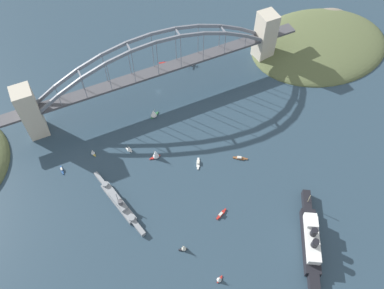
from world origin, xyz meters
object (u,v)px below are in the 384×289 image
Objects in this scene: naval_cruiser at (119,203)px; small_boat_2 at (129,148)px; seaplane_second_in_formation at (190,63)px; small_boat_6 at (221,214)px; ocean_liner at (311,241)px; small_boat_4 at (156,154)px; small_boat_8 at (219,279)px; harbor_arch_bridge at (157,70)px; small_boat_1 at (240,158)px; small_boat_0 at (93,152)px; seaplane_taxiing_near_bridge at (164,64)px; small_boat_7 at (198,163)px; small_boat_5 at (154,113)px; small_boat_3 at (184,248)px; small_boat_9 at (62,170)px.

small_boat_2 is (-26.02, -47.28, 0.64)m from naval_cruiser.
small_boat_6 is at bearing 73.11° from seaplane_second_in_formation.
ocean_liner is 147.20m from small_boat_4.
small_boat_8 is (76.12, -4.57, -3.29)m from ocean_liner.
harbor_arch_bridge is 26.02× the size of small_boat_1.
small_boat_0 is at bearing 27.83° from seaplane_second_in_formation.
seaplane_taxiing_near_bridge is (24.77, -230.81, -3.99)m from ocean_liner.
harbor_arch_bridge reaches higher than seaplane_taxiing_near_bridge.
small_boat_1 reaches higher than small_boat_7.
small_boat_2 is at bearing 51.23° from seaplane_taxiing_near_bridge.
small_boat_5 is 0.87× the size of small_boat_7.
small_boat_0 reaches higher than small_boat_6.
seaplane_second_in_formation is at bearing -106.89° from small_boat_6.
small_boat_8 is (76.99, 215.35, 0.64)m from seaplane_second_in_formation.
small_boat_4 is (-49.79, 27.06, 2.42)m from small_boat_0.
small_boat_3 reaches higher than seaplane_taxiing_near_bridge.
seaplane_second_in_formation is 1.25× the size of small_boat_2.
small_boat_3 is at bearing -66.98° from small_boat_8.
small_boat_1 is at bearing 96.09° from seaplane_taxiing_near_bridge.
small_boat_2 is 0.94× the size of small_boat_3.
ocean_liner reaches higher than small_boat_4.
small_boat_8 is (-50.63, 147.97, -0.24)m from small_boat_0.
naval_cruiser is at bearing 6.37° from small_boat_7.
small_boat_1 is 1.00× the size of small_boat_4.
small_boat_9 is at bearing -58.89° from small_boat_3.
small_boat_6 is 1.23× the size of small_boat_9.
small_boat_2 is at bearing -37.75° from small_boat_7.
harbor_arch_bridge reaches higher than small_boat_0.
small_boat_5 is at bearing -70.32° from ocean_liner.
small_boat_0 is 0.80× the size of small_boat_3.
harbor_arch_bridge is 32.98× the size of small_boat_9.
naval_cruiser is (122.04, -94.81, -3.16)m from ocean_liner.
small_boat_9 is at bearing 9.75° from small_boat_0.
small_boat_0 is 56.72m from small_boat_4.
naval_cruiser is 6.48× the size of seaplane_taxiing_near_bridge.
small_boat_2 reaches higher than small_boat_7.
small_boat_9 is (60.53, -5.32, -2.78)m from small_boat_2.
naval_cruiser is 54.59m from small_boat_4.
small_boat_5 reaches higher than small_boat_9.
small_boat_5 is at bearing -164.83° from small_boat_0.
ocean_liner reaches higher than small_boat_2.
small_boat_1 is (-116.75, 60.10, -2.23)m from small_boat_0.
small_boat_0 reaches higher than small_boat_8.
small_boat_8 reaches higher than small_boat_7.
small_boat_0 is 32.46m from small_boat_2.
ocean_liner is 12.84× the size of small_boat_8.
small_boat_1 is at bearing 163.16° from small_boat_7.
naval_cruiser reaches higher than small_boat_0.
seaplane_taxiing_near_bridge is 0.94× the size of small_boat_1.
small_boat_2 is 0.66× the size of small_boat_6.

